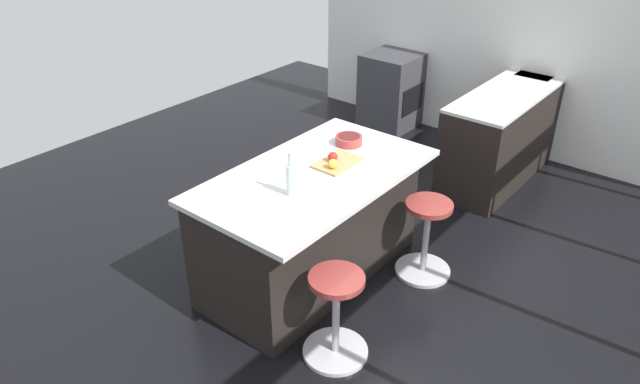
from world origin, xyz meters
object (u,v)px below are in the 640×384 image
at_px(kitchen_island, 310,224).
at_px(fruit_bowl, 349,140).
at_px(stool_by_window, 426,241).
at_px(stool_middle, 336,319).
at_px(apple_red, 333,157).
at_px(oven_range, 391,91).
at_px(water_bottle, 291,179).
at_px(cutting_board, 337,163).
at_px(apple_yellow, 333,164).

bearing_deg(kitchen_island, fruit_bowl, -174.18).
bearing_deg(stool_by_window, kitchen_island, -50.44).
relative_size(stool_middle, fruit_bowl, 3.00).
height_order(kitchen_island, apple_red, apple_red).
bearing_deg(fruit_bowl, oven_range, -155.07).
bearing_deg(water_bottle, stool_by_window, 147.60).
relative_size(oven_range, water_bottle, 2.85).
bearing_deg(water_bottle, kitchen_island, -160.76).
relative_size(stool_by_window, water_bottle, 2.05).
bearing_deg(cutting_board, water_bottle, 3.42).
height_order(kitchen_island, cutting_board, cutting_board).
distance_m(stool_by_window, fruit_bowl, 0.99).
height_order(stool_by_window, apple_yellow, apple_yellow).
xyz_separation_m(stool_by_window, apple_yellow, (0.46, -0.57, 0.67)).
bearing_deg(stool_middle, water_bottle, -112.38).
bearing_deg(apple_yellow, water_bottle, -0.83).
xyz_separation_m(stool_by_window, apple_red, (0.37, -0.64, 0.67)).
bearing_deg(apple_yellow, fruit_bowl, -157.60).
height_order(stool_middle, cutting_board, cutting_board).
relative_size(oven_range, stool_by_window, 1.39).
relative_size(cutting_board, apple_red, 4.92).
bearing_deg(cutting_board, apple_red, -58.77).
relative_size(cutting_board, water_bottle, 1.15).
xyz_separation_m(cutting_board, apple_red, (0.02, -0.03, 0.05)).
bearing_deg(stool_middle, fruit_bowl, -146.33).
bearing_deg(cutting_board, oven_range, -155.31).
distance_m(stool_by_window, water_bottle, 1.30).
xyz_separation_m(oven_range, cutting_board, (2.68, 1.23, 0.48)).
relative_size(stool_by_window, stool_middle, 1.00).
bearing_deg(stool_by_window, stool_middle, 0.00).
bearing_deg(fruit_bowl, stool_by_window, 91.54).
relative_size(kitchen_island, apple_red, 24.91).
bearing_deg(oven_range, kitchen_island, 21.59).
xyz_separation_m(oven_range, water_bottle, (3.24, 1.27, 0.59)).
bearing_deg(kitchen_island, stool_by_window, 129.56).
height_order(apple_red, apple_yellow, apple_red).
relative_size(kitchen_island, stool_middle, 2.84).
bearing_deg(apple_red, water_bottle, 6.71).
xyz_separation_m(apple_yellow, fruit_bowl, (-0.44, -0.18, -0.02)).
bearing_deg(cutting_board, stool_middle, 37.50).
xyz_separation_m(oven_range, apple_yellow, (2.79, 1.27, 0.53)).
bearing_deg(stool_middle, oven_range, -152.07).
height_order(apple_red, water_bottle, water_bottle).
distance_m(stool_middle, apple_yellow, 1.12).
distance_m(oven_range, apple_yellow, 3.11).
xyz_separation_m(water_bottle, fruit_bowl, (-0.89, -0.17, -0.08)).
bearing_deg(kitchen_island, apple_red, 165.23).
bearing_deg(oven_range, fruit_bowl, 24.93).
xyz_separation_m(kitchen_island, water_bottle, (0.34, 0.12, 0.58)).
bearing_deg(water_bottle, oven_range, -158.65).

